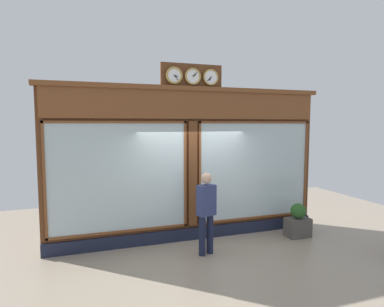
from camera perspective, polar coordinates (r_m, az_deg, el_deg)
ground_plane at (r=5.42m, az=10.55°, el=-24.37°), size 14.00×14.00×0.00m
shop_facade at (r=7.45m, az=-0.31°, el=-1.71°), size 6.53×0.42×4.00m
pedestrian at (r=6.66m, az=2.52°, el=-9.91°), size 0.41×0.31×1.69m
planter_box at (r=8.24m, az=18.18°, el=-12.30°), size 0.56×0.36×0.45m
planter_shrub at (r=8.13m, az=18.26°, el=-9.60°), size 0.36×0.36×0.36m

